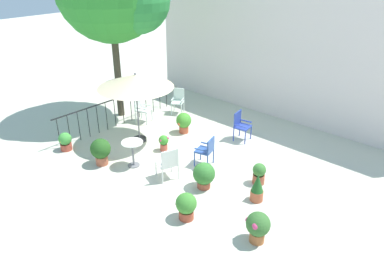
# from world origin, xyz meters

# --- Properties ---
(ground_plane) EXTENTS (60.00, 60.00, 0.00)m
(ground_plane) POSITION_xyz_m (0.00, 0.00, 0.00)
(ground_plane) COLOR beige
(villa_facade) EXTENTS (11.09, 0.30, 4.41)m
(villa_facade) POSITION_xyz_m (0.00, 4.41, 2.21)
(villa_facade) COLOR silver
(villa_facade) RESTS_ON ground
(terrace_railing) EXTENTS (0.03, 4.93, 1.01)m
(terrace_railing) POSITION_xyz_m (-3.58, -0.00, 0.68)
(terrace_railing) COLOR black
(terrace_railing) RESTS_ON ground
(patio_umbrella_0) EXTENTS (2.31, 2.31, 2.26)m
(patio_umbrella_0) POSITION_xyz_m (-2.17, -0.31, 1.98)
(patio_umbrella_0) COLOR #2D2D2D
(patio_umbrella_0) RESTS_ON ground
(cafe_table_0) EXTENTS (0.60, 0.60, 0.75)m
(cafe_table_0) POSITION_xyz_m (-1.10, -1.44, 0.52)
(cafe_table_0) COLOR white
(cafe_table_0) RESTS_ON ground
(patio_chair_0) EXTENTS (0.59, 0.55, 0.98)m
(patio_chair_0) POSITION_xyz_m (-3.24, 0.71, 0.55)
(patio_chair_0) COLOR silver
(patio_chair_0) RESTS_ON ground
(patio_chair_1) EXTENTS (0.59, 0.62, 0.93)m
(patio_chair_1) POSITION_xyz_m (0.12, -1.26, 0.53)
(patio_chair_1) COLOR white
(patio_chair_1) RESTS_ON ground
(patio_chair_2) EXTENTS (0.58, 0.59, 0.93)m
(patio_chair_2) POSITION_xyz_m (-2.82, 2.17, 0.53)
(patio_chair_2) COLOR silver
(patio_chair_2) RESTS_ON ground
(patio_chair_3) EXTENTS (0.54, 0.55, 0.86)m
(patio_chair_3) POSITION_xyz_m (0.41, -0.05, 0.51)
(patio_chair_3) COLOR #2E4F97
(patio_chair_3) RESTS_ON ground
(patio_chair_4) EXTENTS (0.51, 0.54, 0.95)m
(patio_chair_4) POSITION_xyz_m (0.19, 1.90, 0.55)
(patio_chair_4) COLOR #2A409B
(patio_chair_4) RESTS_ON ground
(potted_plant_0) EXTENTS (0.52, 0.51, 0.70)m
(potted_plant_0) POSITION_xyz_m (3.15, -1.68, 0.40)
(potted_plant_0) COLOR #B06436
(potted_plant_0) RESTS_ON ground
(potted_plant_1) EXTENTS (0.51, 0.53, 0.70)m
(potted_plant_1) POSITION_xyz_m (-1.50, 1.06, 0.40)
(potted_plant_1) COLOR #BB5235
(potted_plant_1) RESTS_ON ground
(potted_plant_2) EXTENTS (0.30, 0.31, 0.50)m
(potted_plant_2) POSITION_xyz_m (-1.11, -0.25, 0.28)
(potted_plant_2) COLOR #C0523E
(potted_plant_2) RESTS_ON ground
(potted_plant_3) EXTENTS (0.32, 0.32, 0.73)m
(potted_plant_3) POSITION_xyz_m (2.37, -0.48, 0.35)
(potted_plant_3) COLOR #BB5B3B
(potted_plant_3) RESTS_ON ground
(potted_plant_4) EXTENTS (0.48, 0.48, 0.66)m
(potted_plant_4) POSITION_xyz_m (1.56, -2.12, 0.36)
(potted_plant_4) COLOR #AB4830
(potted_plant_4) RESTS_ON ground
(potted_plant_5) EXTENTS (0.35, 0.35, 0.58)m
(potted_plant_5) POSITION_xyz_m (2.01, 0.17, 0.30)
(potted_plant_5) COLOR #A55139
(potted_plant_5) RESTS_ON ground
(potted_plant_6) EXTENTS (0.39, 0.39, 0.57)m
(potted_plant_6) POSITION_xyz_m (-3.36, -2.23, 0.30)
(potted_plant_6) COLOR #B04736
(potted_plant_6) RESTS_ON ground
(potted_plant_7) EXTENTS (0.57, 0.57, 0.70)m
(potted_plant_7) POSITION_xyz_m (1.06, -0.92, 0.38)
(potted_plant_7) COLOR #A64F37
(potted_plant_7) RESTS_ON ground
(potted_plant_8) EXTENTS (0.57, 0.57, 0.79)m
(potted_plant_8) POSITION_xyz_m (-1.85, -1.99, 0.45)
(potted_plant_8) COLOR #B15B3F
(potted_plant_8) RESTS_ON ground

